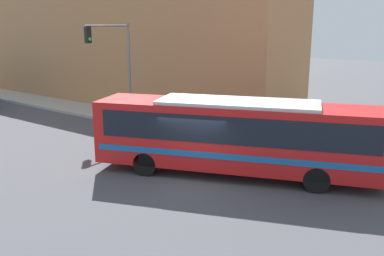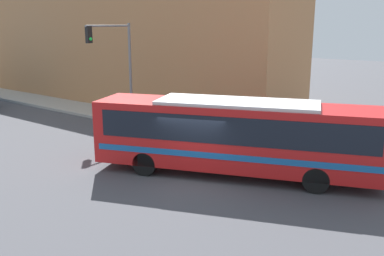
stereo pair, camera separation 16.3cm
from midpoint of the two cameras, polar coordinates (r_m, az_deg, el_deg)
ground_plane at (r=17.20m, az=1.19°, el=-6.65°), size 120.00×120.00×0.00m
sidewalk at (r=35.55m, az=-19.65°, el=3.45°), size 2.86×70.00×0.18m
building_facade at (r=35.89m, az=-12.09°, el=10.42°), size 6.00×33.34×8.11m
city_bus at (r=17.09m, az=6.23°, el=-0.64°), size 6.36×11.49×3.06m
fire_hydrant at (r=23.45m, az=-0.01°, el=0.30°), size 0.27×0.37×0.70m
traffic_light_pole at (r=25.34m, az=-9.83°, el=9.40°), size 3.28×0.35×5.82m
parking_meter at (r=27.80m, az=-10.96°, el=3.20°), size 0.14×0.14×1.20m
pedestrian_near_corner at (r=23.85m, az=1.09°, el=1.99°), size 0.34×0.34×1.83m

